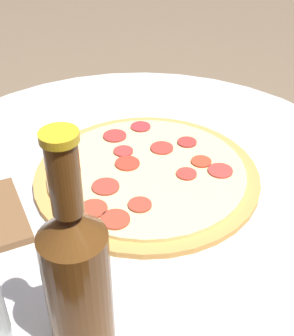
# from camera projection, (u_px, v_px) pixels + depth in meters

# --- Properties ---
(table) EXTENTS (0.85, 0.85, 0.75)m
(table) POSITION_uv_depth(u_px,v_px,m) (138.00, 253.00, 0.88)
(table) COLOR silver
(table) RESTS_ON ground_plane
(pizza) EXTENTS (0.37, 0.37, 0.02)m
(pizza) POSITION_uv_depth(u_px,v_px,m) (147.00, 174.00, 0.78)
(pizza) COLOR #C68E47
(pizza) RESTS_ON table
(beer_bottle) EXTENTS (0.07, 0.07, 0.27)m
(beer_bottle) POSITION_uv_depth(u_px,v_px,m) (77.00, 274.00, 0.47)
(beer_bottle) COLOR #563314
(beer_bottle) RESTS_ON table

